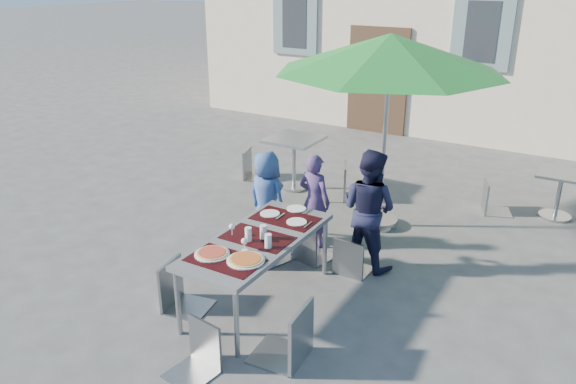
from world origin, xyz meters
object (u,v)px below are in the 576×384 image
Objects in this scene: cafe_table_0 at (294,152)px; bg_chair_r_0 at (339,160)px; dining_table at (257,243)px; chair_4 at (290,300)px; chair_1 at (310,219)px; cafe_table_1 at (560,189)px; chair_3 at (177,259)px; bg_chair_l_0 at (252,147)px; child_1 at (314,201)px; chair_0 at (264,216)px; bg_chair_l_1 at (495,179)px; chair_2 at (352,235)px; child_0 at (267,197)px; pizza_near_left at (212,253)px; child_2 at (368,209)px; pizza_near_right at (246,260)px; chair_5 at (195,321)px; patio_umbrella at (390,54)px.

bg_chair_r_0 is at bearing -0.15° from cafe_table_0.
chair_4 reaches higher than dining_table.
chair_1 is 1.37× the size of cafe_table_1.
chair_3 reaches higher than bg_chair_l_0.
child_1 is 0.43m from chair_1.
chair_0 is 1.48× the size of cafe_table_1.
bg_chair_l_1 is at bearing -122.17° from child_1.
chair_2 is at bearing -37.01° from bg_chair_l_0.
bg_chair_r_0 is at bearing 106.31° from chair_1.
bg_chair_r_0 is at bearing -83.26° from child_0.
chair_4 is at bearing -6.24° from chair_3.
child_2 is (0.83, 1.85, -0.05)m from pizza_near_left.
cafe_table_1 is at bearing -113.85° from child_2.
child_2 is 3.35m from bg_chair_l_0.
chair_2 is (1.03, 0.25, -0.09)m from chair_0.
pizza_near_right is at bearing 2.27° from chair_3.
pizza_near_right is at bearing -108.89° from bg_chair_l_1.
chair_5 is at bearing -40.82° from chair_3.
dining_table is at bearing 37.54° from chair_3.
pizza_near_right is (0.18, -0.47, 0.07)m from dining_table.
chair_2 is 2.85m from bg_chair_l_1.
chair_0 is 1.17× the size of chair_2.
dining_table is 1.81× the size of bg_chair_r_0.
dining_table is 1.53× the size of child_1.
chair_0 is at bearing 36.73° from child_2.
pizza_near_right is 0.39× the size of bg_chair_l_0.
pizza_near_left is 0.40× the size of cafe_table_0.
bg_chair_l_1 is (1.00, 2.66, 0.01)m from chair_2.
chair_3 is 1.04× the size of bg_chair_l_0.
chair_0 is at bearing 72.05° from child_1.
child_0 is 1.77m from chair_3.
patio_umbrella reaches higher than chair_1.
chair_1 is at bearing -121.04° from bg_chair_l_1.
chair_3 is at bearing -129.34° from chair_2.
cafe_table_0 is (-1.99, 1.73, -0.11)m from child_2.
child_0 is at bearing 118.62° from chair_0.
bg_chair_l_0 reaches higher than chair_2.
chair_0 is at bearing -147.10° from chair_1.
bg_chair_r_0 is 1.51× the size of cafe_table_1.
chair_1 is at bearing 93.06° from chair_5.
bg_chair_r_0 reaches higher than chair_2.
dining_table is 3.33m from cafe_table_0.
chair_2 is 0.81× the size of chair_4.
cafe_table_0 is at bearing 107.98° from pizza_near_left.
child_1 is (0.04, 2.00, -0.17)m from pizza_near_left.
chair_4 is at bearing -84.29° from chair_2.
child_1 is 2.04m from chair_3.
chair_3 is 1.05m from chair_5.
pizza_near_left is 0.12× the size of patio_umbrella.
chair_2 is (0.60, 1.03, -0.20)m from dining_table.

